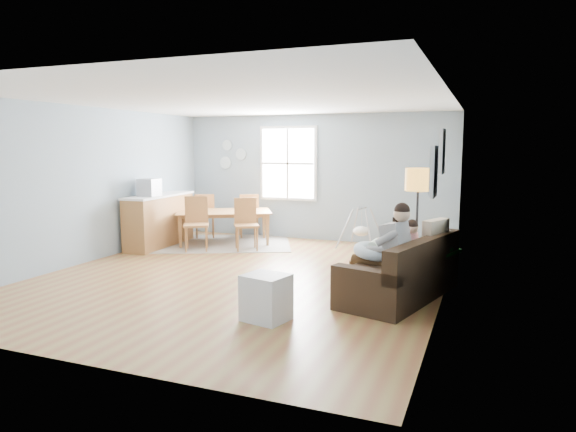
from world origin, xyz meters
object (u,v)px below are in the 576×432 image
at_px(toddler, 405,243).
at_px(chair_nw, 205,213).
at_px(chair_ne, 249,213).
at_px(chair_sw, 196,219).
at_px(counter, 160,220).
at_px(monitor, 149,187).
at_px(sofa, 403,276).
at_px(storage_cube, 266,297).
at_px(father, 385,249).
at_px(floor_lamp, 418,190).
at_px(dining_table, 224,227).
at_px(chair_se, 246,220).
at_px(baby_swing, 361,230).

height_order(toddler, chair_nw, toddler).
bearing_deg(chair_ne, chair_sw, -102.44).
height_order(counter, monitor, monitor).
height_order(chair_ne, monitor, monitor).
relative_size(sofa, chair_nw, 2.25).
distance_m(sofa, counter, 5.55).
height_order(storage_cube, chair_ne, chair_ne).
bearing_deg(counter, chair_nw, 70.65).
xyz_separation_m(father, floor_lamp, (0.32, 0.56, 0.72)).
relative_size(floor_lamp, monitor, 4.80).
bearing_deg(chair_sw, sofa, -22.96).
bearing_deg(dining_table, storage_cube, -84.74).
distance_m(chair_sw, chair_nw, 1.32).
xyz_separation_m(chair_se, monitor, (-1.77, -0.66, 0.64)).
relative_size(toddler, monitor, 2.32).
height_order(father, chair_sw, father).
xyz_separation_m(sofa, father, (-0.21, -0.25, 0.41)).
relative_size(father, chair_nw, 1.34).
xyz_separation_m(storage_cube, baby_swing, (0.04, 4.62, 0.09)).
height_order(father, chair_nw, father).
height_order(floor_lamp, chair_se, floor_lamp).
bearing_deg(chair_se, monitor, -159.54).
bearing_deg(toddler, chair_se, 149.37).
relative_size(floor_lamp, storage_cube, 3.02).
relative_size(father, chair_sw, 1.25).
relative_size(chair_ne, monitor, 2.73).
xyz_separation_m(father, chair_ne, (-3.72, 3.68, -0.14)).
bearing_deg(father, chair_ne, 135.36).
bearing_deg(chair_sw, counter, 174.40).
distance_m(counter, monitor, 0.78).
distance_m(sofa, chair_ne, 5.22).
distance_m(chair_se, chair_nw, 1.63).
bearing_deg(father, floor_lamp, 60.32).
relative_size(dining_table, counter, 1.01).
bearing_deg(chair_sw, chair_ne, 77.56).
xyz_separation_m(floor_lamp, baby_swing, (-1.43, 2.84, -1.06)).
bearing_deg(monitor, toddler, -14.60).
bearing_deg(counter, chair_se, 9.54).
bearing_deg(chair_nw, dining_table, -30.18).
height_order(floor_lamp, chair_nw, floor_lamp).
height_order(chair_nw, counter, counter).
relative_size(floor_lamp, chair_sw, 1.64).
distance_m(chair_se, monitor, 2.00).
relative_size(sofa, storage_cube, 3.89).
relative_size(sofa, floor_lamp, 1.29).
distance_m(sofa, father, 0.52).
distance_m(toddler, floor_lamp, 0.74).
height_order(sofa, floor_lamp, floor_lamp).
xyz_separation_m(chair_sw, monitor, (-0.89, -0.27, 0.62)).
height_order(monitor, baby_swing, monitor).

